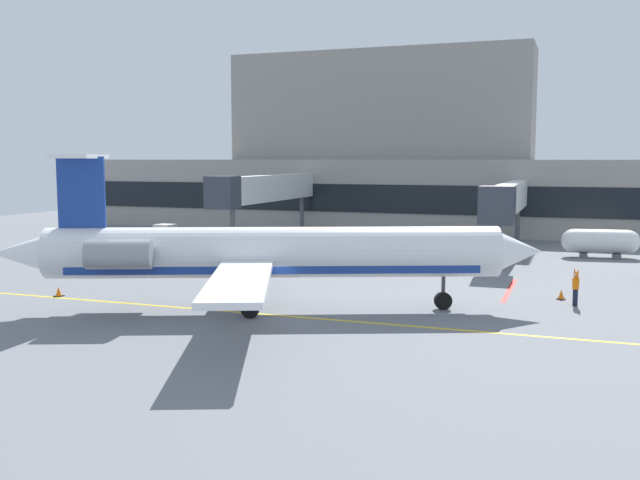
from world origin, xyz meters
TOP-DOWN VIEW (x-y plane):
  - ground at (0.00, 0.00)m, footprint 120.00×120.00m
  - terminal_building at (-6.57, 46.36)m, footprint 70.69×12.11m
  - jet_bridge_west at (-13.14, 29.23)m, footprint 2.40×20.06m
  - jet_bridge_east at (8.65, 28.76)m, footprint 2.40×20.98m
  - regional_jet at (-0.87, 1.98)m, footprint 26.76×22.37m
  - baggage_tug at (-19.67, 23.30)m, footprint 2.14×3.85m
  - fuel_tank at (15.71, 29.10)m, footprint 5.85×2.41m
  - marshaller at (14.00, 8.62)m, footprint 0.41×0.80m
  - safety_cone_alpha at (13.27, 10.22)m, footprint 0.47×0.47m
  - safety_cone_bravo at (-12.43, 10.49)m, footprint 0.47×0.47m
  - safety_cone_charlie at (-13.38, 1.52)m, footprint 0.47×0.47m

SIDE VIEW (x-z plane):
  - ground at x=0.00m, z-range -0.10..0.00m
  - safety_cone_alpha at x=13.27m, z-range -0.03..0.52m
  - safety_cone_bravo at x=-12.43m, z-range -0.03..0.52m
  - safety_cone_charlie at x=-13.38m, z-range -0.03..0.52m
  - baggage_tug at x=-19.67m, z-range -0.09..1.99m
  - marshaller at x=14.00m, z-range 0.01..1.95m
  - fuel_tank at x=15.71m, z-range 0.15..2.36m
  - regional_jet at x=-0.87m, z-range -0.99..6.93m
  - jet_bridge_east at x=8.65m, z-range 1.55..7.39m
  - jet_bridge_west at x=-13.14m, z-range 1.79..8.12m
  - terminal_building at x=-6.57m, z-range -2.64..16.91m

